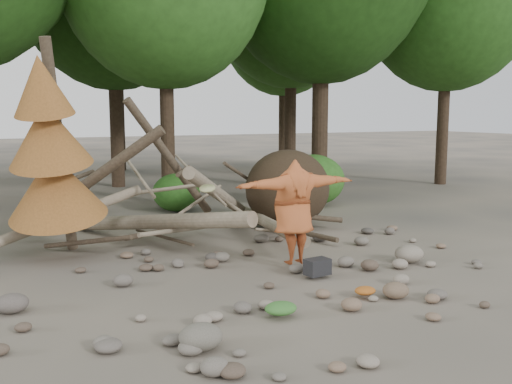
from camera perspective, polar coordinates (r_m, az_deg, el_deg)
name	(u,v)px	position (r m, az deg, el deg)	size (l,w,h in m)	color
ground	(276,287)	(9.70, 2.03, -9.47)	(120.00, 120.00, 0.00)	#514C44
deadfall_pile	(268,192)	(14.08, 1.24, 0.00)	(8.55, 5.24, 3.30)	#332619
dead_conifer	(51,154)	(11.63, -19.82, 3.59)	(2.06, 2.16, 4.35)	#4C3F30
bush_mid	(176,192)	(16.94, -7.97, -0.04)	(1.40, 1.40, 1.12)	#275819
bush_right	(313,180)	(17.94, 5.69, 1.21)	(2.00, 2.00, 1.60)	#306920
frisbee_thrower	(294,212)	(10.66, 3.79, -1.99)	(3.16, 0.71, 1.97)	#B05327
backpack	(317,270)	(10.21, 6.15, -7.77)	(0.43, 0.29, 0.29)	black
cloth_green	(281,312)	(8.31, 2.49, -11.86)	(0.48, 0.40, 0.18)	#366D2B
cloth_orange	(365,294)	(9.31, 10.85, -9.95)	(0.35, 0.29, 0.13)	#9F521B
boulder_front_left	(201,337)	(7.28, -5.55, -14.21)	(0.55, 0.50, 0.33)	#686357
boulder_front_right	(396,290)	(9.36, 13.80, -9.53)	(0.43, 0.39, 0.26)	brown
boulder_mid_right	(409,254)	(11.56, 15.07, -5.99)	(0.58, 0.52, 0.35)	gray
boulder_mid_left	(12,303)	(9.19, -23.24, -10.19)	(0.48, 0.43, 0.29)	#5B534D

